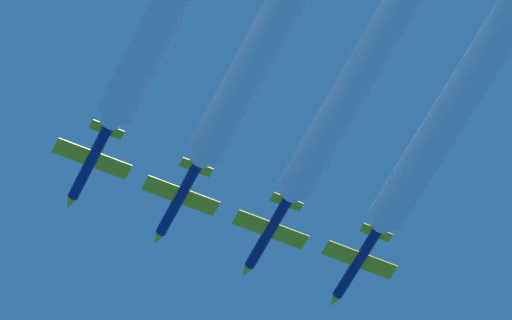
# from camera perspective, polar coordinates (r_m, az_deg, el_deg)

# --- Properties ---
(jet_far_left) EXTENTS (8.49, 12.37, 2.97)m
(jet_far_left) POSITION_cam_1_polar(r_m,az_deg,el_deg) (212.25, -4.82, -0.12)
(jet_far_left) COLOR navy
(jet_inner_left) EXTENTS (8.49, 12.37, 2.97)m
(jet_inner_left) POSITION_cam_1_polar(r_m,az_deg,el_deg) (214.79, -2.26, -1.18)
(jet_inner_left) COLOR navy
(jet_center) EXTENTS (8.49, 12.37, 2.97)m
(jet_center) POSITION_cam_1_polar(r_m,az_deg,el_deg) (217.65, 0.33, -2.16)
(jet_center) COLOR navy
(jet_inner_right) EXTENTS (8.49, 12.37, 2.97)m
(jet_inner_right) POSITION_cam_1_polar(r_m,az_deg,el_deg) (219.73, 2.90, -3.03)
(jet_inner_right) COLOR navy
(smoke_trail_inner_left) EXTENTS (3.95, 38.98, 3.95)m
(smoke_trail_inner_left) POSITION_cam_1_polar(r_m,az_deg,el_deg) (202.11, 0.60, 4.06)
(smoke_trail_inner_left) COLOR white
(smoke_trail_center) EXTENTS (3.95, 33.50, 3.95)m
(smoke_trail_center) POSITION_cam_1_polar(r_m,az_deg,el_deg) (206.38, 2.97, 2.36)
(smoke_trail_center) COLOR white
(smoke_trail_inner_right) EXTENTS (3.95, 34.57, 3.95)m
(smoke_trail_inner_right) POSITION_cam_1_polar(r_m,az_deg,el_deg) (208.41, 5.72, 1.51)
(smoke_trail_inner_right) COLOR white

